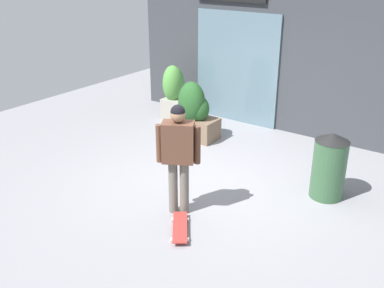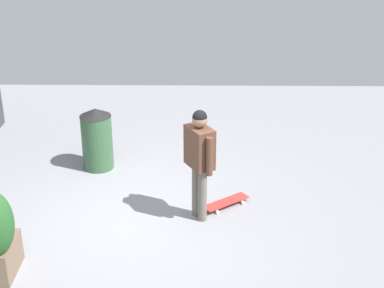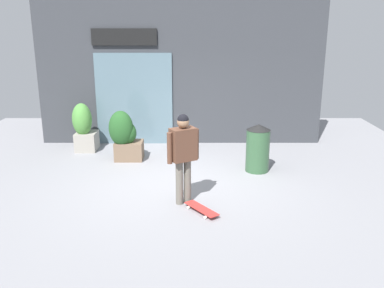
{
  "view_description": "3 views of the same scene",
  "coord_description": "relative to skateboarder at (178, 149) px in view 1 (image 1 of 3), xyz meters",
  "views": [
    {
      "loc": [
        3.57,
        -5.3,
        3.44
      ],
      "look_at": [
        0.3,
        -0.75,
        1.07
      ],
      "focal_mm": 41.97,
      "sensor_mm": 36.0,
      "label": 1
    },
    {
      "loc": [
        -6.98,
        -0.84,
        4.35
      ],
      "look_at": [
        0.3,
        -0.75,
        1.07
      ],
      "focal_mm": 54.58,
      "sensor_mm": 36.0,
      "label": 2
    },
    {
      "loc": [
        0.3,
        -7.74,
        3.11
      ],
      "look_at": [
        0.3,
        -0.75,
        1.07
      ],
      "focal_mm": 39.05,
      "sensor_mm": 36.0,
      "label": 3
    }
  ],
  "objects": [
    {
      "name": "skateboard",
      "position": [
        0.31,
        -0.39,
        -0.93
      ],
      "size": [
        0.59,
        0.71,
        0.08
      ],
      "rotation": [
        0.0,
        0.0,
        -0.93
      ],
      "color": "red",
      "rests_on": "ground_plane"
    },
    {
      "name": "building_facade",
      "position": [
        -0.2,
        3.98,
        0.87
      ],
      "size": [
        7.35,
        0.31,
        3.75
      ],
      "color": "#383A3F",
      "rests_on": "ground_plane"
    },
    {
      "name": "skateboarder",
      "position": [
        0.0,
        0.0,
        0.0
      ],
      "size": [
        0.54,
        0.44,
        1.62
      ],
      "rotation": [
        0.0,
        0.0,
        -1.05
      ],
      "color": "#666056",
      "rests_on": "ground_plane"
    },
    {
      "name": "trash_bin",
      "position": [
        1.56,
        1.68,
        -0.46
      ],
      "size": [
        0.51,
        0.51,
        1.04
      ],
      "color": "#335938",
      "rests_on": "ground_plane"
    },
    {
      "name": "planter_box_left",
      "position": [
        -2.55,
        3.2,
        -0.33
      ],
      "size": [
        0.57,
        0.61,
        1.21
      ],
      "color": "gray",
      "rests_on": "ground_plane"
    },
    {
      "name": "ground_plane",
      "position": [
        -0.15,
        0.86,
        -0.99
      ],
      "size": [
        12.0,
        12.0,
        0.0
      ],
      "primitive_type": "plane",
      "color": "gray"
    },
    {
      "name": "planter_box_right",
      "position": [
        -1.4,
        2.41,
        -0.42
      ],
      "size": [
        0.75,
        0.6,
        1.19
      ],
      "color": "brown",
      "rests_on": "ground_plane"
    }
  ]
}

